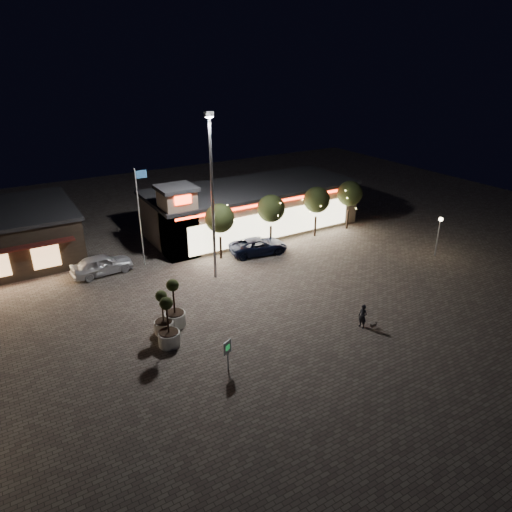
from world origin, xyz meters
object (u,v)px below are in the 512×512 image
white_sedan (102,264)px  planter_mid (169,331)px  pickup_truck (259,246)px  pedestrian (363,316)px  planter_left (175,311)px  valet_sign (228,350)px

white_sedan → planter_mid: (0.98, -11.84, 0.19)m
pickup_truck → pedestrian: size_ratio=3.20×
pickup_truck → planter_left: (-10.51, -7.07, 0.30)m
white_sedan → pedestrian: white_sedan is taller
pickup_truck → planter_mid: bearing=138.0°
planter_left → pickup_truck: bearing=34.0°
pickup_truck → white_sedan: bearing=87.5°
pickup_truck → valet_sign: 16.05m
pedestrian → planter_left: size_ratio=0.48×
pickup_truck → planter_mid: (-11.63, -8.93, 0.29)m
planter_mid → valet_sign: size_ratio=1.74×
planter_left → planter_mid: 2.17m
pickup_truck → valet_sign: bearing=153.2°
planter_mid → valet_sign: bearing=-63.5°
planter_mid → valet_sign: planter_mid is taller
planter_left → valet_sign: bearing=-82.1°
pickup_truck → planter_left: bearing=134.4°
pickup_truck → pedestrian: 13.38m
planter_left → valet_sign: 5.74m
white_sedan → valet_sign: bearing=-173.4°
planter_left → planter_mid: bearing=-121.2°
planter_left → planter_mid: planter_left is taller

